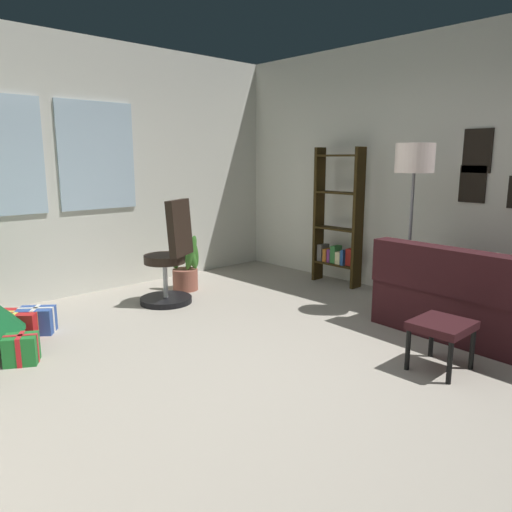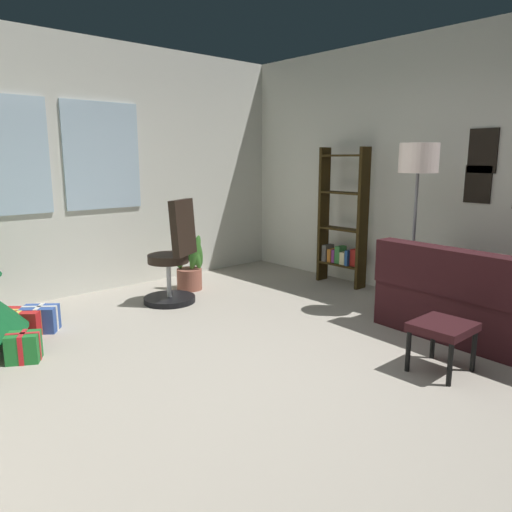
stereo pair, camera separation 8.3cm
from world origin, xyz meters
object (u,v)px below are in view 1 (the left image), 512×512
(gift_box_blue, at_px, (36,321))
(floor_lamp, at_px, (414,170))
(office_chair, at_px, (170,263))
(bookshelf, at_px, (337,226))
(footstool, at_px, (442,329))
(gift_box_red, at_px, (19,324))
(potted_plant, at_px, (187,268))
(gift_box_green, at_px, (21,349))

(gift_box_blue, bearing_deg, floor_lamp, -33.53)
(office_chair, relative_size, floor_lamp, 0.67)
(bookshelf, bearing_deg, floor_lamp, -109.22)
(footstool, xyz_separation_m, gift_box_red, (-2.06, 2.87, -0.20))
(gift_box_blue, xyz_separation_m, potted_plant, (1.85, 0.29, 0.14))
(bookshelf, bearing_deg, gift_box_blue, 167.59)
(office_chair, height_order, floor_lamp, floor_lamp)
(gift_box_green, relative_size, office_chair, 0.26)
(floor_lamp, distance_m, potted_plant, 2.78)
(bookshelf, distance_m, floor_lamp, 1.47)
(bookshelf, height_order, floor_lamp, floor_lamp)
(office_chair, distance_m, potted_plant, 0.59)
(potted_plant, bearing_deg, gift_box_red, -172.31)
(office_chair, height_order, potted_plant, office_chair)
(gift_box_blue, relative_size, floor_lamp, 0.22)
(gift_box_blue, bearing_deg, office_chair, -2.18)
(footstool, height_order, gift_box_green, footstool)
(office_chair, relative_size, bookshelf, 0.67)
(gift_box_red, bearing_deg, gift_box_green, -105.94)
(office_chair, bearing_deg, potted_plant, 37.10)
(gift_box_blue, height_order, floor_lamp, floor_lamp)
(footstool, xyz_separation_m, gift_box_blue, (-1.91, 2.85, -0.20))
(gift_box_green, distance_m, floor_lamp, 3.80)
(floor_lamp, height_order, potted_plant, floor_lamp)
(gift_box_green, relative_size, floor_lamp, 0.18)
(gift_box_red, distance_m, gift_box_blue, 0.15)
(gift_box_red, relative_size, potted_plant, 0.61)
(footstool, distance_m, gift_box_green, 3.17)
(bookshelf, xyz_separation_m, potted_plant, (-1.54, 1.03, -0.47))
(office_chair, xyz_separation_m, potted_plant, (0.45, 0.34, -0.19))
(gift_box_green, relative_size, bookshelf, 0.18)
(office_chair, bearing_deg, bookshelf, -19.15)
(bookshelf, bearing_deg, gift_box_green, 177.90)
(gift_box_red, bearing_deg, potted_plant, 7.69)
(gift_box_green, distance_m, bookshelf, 3.77)
(footstool, distance_m, office_chair, 2.85)
(gift_box_blue, xyz_separation_m, bookshelf, (3.39, -0.75, 0.61))
(potted_plant, bearing_deg, footstool, -88.83)
(footstool, xyz_separation_m, gift_box_green, (-2.23, 2.24, -0.20))
(gift_box_red, distance_m, bookshelf, 3.67)
(gift_box_blue, relative_size, bookshelf, 0.22)
(bookshelf, bearing_deg, footstool, -125.10)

